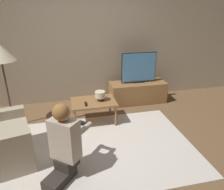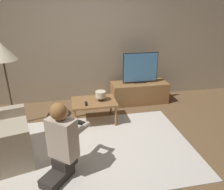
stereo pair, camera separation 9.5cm
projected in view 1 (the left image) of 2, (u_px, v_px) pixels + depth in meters
name	position (u px, v px, depth m)	size (l,w,h in m)	color
ground_plane	(100.00, 149.00, 3.26)	(10.00, 10.00, 0.00)	brown
wall_back	(83.00, 41.00, 4.50)	(10.00, 0.06, 2.60)	tan
rug	(100.00, 148.00, 3.26)	(2.77, 1.91, 0.02)	silver
tv_stand	(138.00, 92.00, 4.74)	(1.19, 0.46, 0.45)	olive
tv	(139.00, 68.00, 4.53)	(0.74, 0.08, 0.64)	black
coffee_table	(94.00, 104.00, 3.86)	(0.78, 0.54, 0.42)	olive
floor_lamp	(0.00, 56.00, 3.39)	(0.46, 0.46, 1.46)	#4C4233
person_kneeling	(64.00, 141.00, 2.57)	(0.67, 0.75, 0.97)	#332D28
table_lamp	(100.00, 95.00, 3.82)	(0.18, 0.18, 0.17)	#4C3823
remote	(86.00, 104.00, 3.71)	(0.04, 0.15, 0.02)	black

